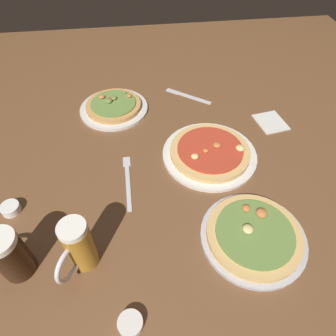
{
  "coord_description": "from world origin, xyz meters",
  "views": [
    {
      "loc": [
        -0.08,
        -0.64,
        0.75
      ],
      "look_at": [
        0.0,
        0.0,
        0.02
      ],
      "focal_mm": 31.18,
      "sensor_mm": 36.0,
      "label": 1
    }
  ],
  "objects": [
    {
      "name": "beer_mug_amber",
      "position": [
        -0.43,
        -0.28,
        0.08
      ],
      "size": [
        0.14,
        0.08,
        0.15
      ],
      "color": "black",
      "rests_on": "ground_plane"
    },
    {
      "name": "beer_mug_dark",
      "position": [
        -0.26,
        -0.29,
        0.08
      ],
      "size": [
        0.09,
        0.12,
        0.17
      ],
      "color": "#B27A23",
      "rests_on": "ground_plane"
    },
    {
      "name": "pizza_plate_far",
      "position": [
        0.16,
        0.06,
        0.02
      ],
      "size": [
        0.33,
        0.33,
        0.05
      ],
      "color": "silver",
      "rests_on": "ground_plane"
    },
    {
      "name": "fork_left",
      "position": [
        -0.14,
        -0.02,
        0.0
      ],
      "size": [
        0.03,
        0.23,
        0.01
      ],
      "color": "silver",
      "rests_on": "ground_plane"
    },
    {
      "name": "knife_right",
      "position": [
        0.14,
        0.43,
        0.0
      ],
      "size": [
        0.19,
        0.15,
        0.01
      ],
      "color": "silver",
      "rests_on": "ground_plane"
    },
    {
      "name": "pizza_plate_side",
      "position": [
        -0.18,
        0.37,
        0.02
      ],
      "size": [
        0.28,
        0.28,
        0.05
      ],
      "color": "silver",
      "rests_on": "ground_plane"
    },
    {
      "name": "napkin_folded",
      "position": [
        0.44,
        0.21,
        0.0
      ],
      "size": [
        0.12,
        0.14,
        0.01
      ],
      "primitive_type": "cube",
      "rotation": [
        0.0,
        0.0,
        0.16
      ],
      "color": "silver",
      "rests_on": "ground_plane"
    },
    {
      "name": "ramekin_sauce",
      "position": [
        -0.15,
        -0.46,
        0.01
      ],
      "size": [
        0.06,
        0.06,
        0.03
      ],
      "primitive_type": "cylinder",
      "color": "silver",
      "rests_on": "ground_plane"
    },
    {
      "name": "ground_plane",
      "position": [
        0.0,
        0.0,
        -0.01
      ],
      "size": [
        2.4,
        2.4,
        0.03
      ],
      "primitive_type": "cube",
      "color": "brown"
    },
    {
      "name": "ramekin_butter",
      "position": [
        -0.49,
        -0.09,
        0.01
      ],
      "size": [
        0.06,
        0.06,
        0.03
      ],
      "primitive_type": "cylinder",
      "color": "white",
      "rests_on": "ground_plane"
    },
    {
      "name": "pizza_plate_near",
      "position": [
        0.2,
        -0.28,
        0.02
      ],
      "size": [
        0.3,
        0.3,
        0.05
      ],
      "color": "#B2B2B7",
      "rests_on": "ground_plane"
    }
  ]
}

